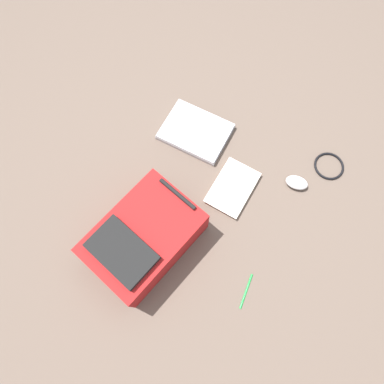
# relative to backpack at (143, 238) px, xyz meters

# --- Properties ---
(ground_plane) EXTENTS (3.55, 3.55, 0.00)m
(ground_plane) POSITION_rel_backpack_xyz_m (-0.04, 0.31, -0.09)
(ground_plane) COLOR brown
(backpack) EXTENTS (0.31, 0.45, 0.20)m
(backpack) POSITION_rel_backpack_xyz_m (0.00, 0.00, 0.00)
(backpack) COLOR maroon
(backpack) RESTS_ON ground_plane
(laptop) EXTENTS (0.35, 0.29, 0.03)m
(laptop) POSITION_rel_backpack_xyz_m (-0.18, 0.54, -0.08)
(laptop) COLOR #929296
(laptop) RESTS_ON ground_plane
(book_manual) EXTENTS (0.20, 0.27, 0.02)m
(book_manual) POSITION_rel_backpack_xyz_m (0.13, 0.43, -0.08)
(book_manual) COLOR silver
(book_manual) RESTS_ON ground_plane
(computer_mouse) EXTENTS (0.12, 0.09, 0.04)m
(computer_mouse) POSITION_rel_backpack_xyz_m (0.33, 0.63, -0.07)
(computer_mouse) COLOR silver
(computer_mouse) RESTS_ON ground_plane
(cable_coil) EXTENTS (0.14, 0.14, 0.01)m
(cable_coil) POSITION_rel_backpack_xyz_m (0.40, 0.81, -0.09)
(cable_coil) COLOR black
(cable_coil) RESTS_ON ground_plane
(pen_black) EXTENTS (0.05, 0.14, 0.01)m
(pen_black) POSITION_rel_backpack_xyz_m (0.45, 0.12, -0.09)
(pen_black) COLOR #198C33
(pen_black) RESTS_ON ground_plane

